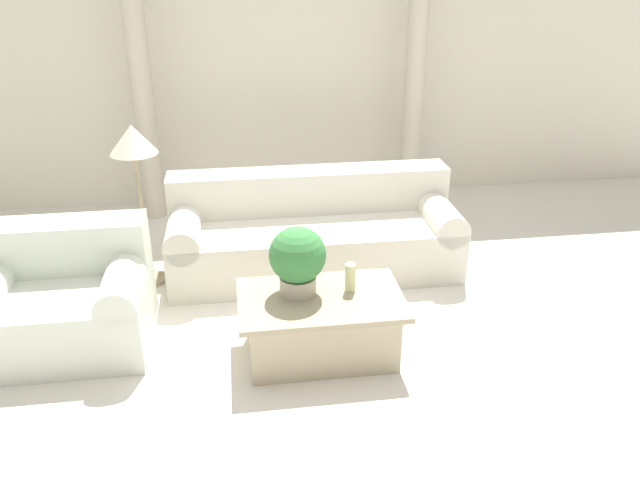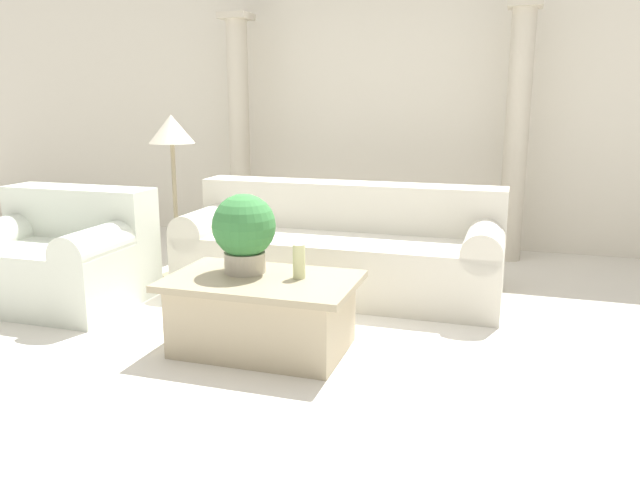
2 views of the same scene
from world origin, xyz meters
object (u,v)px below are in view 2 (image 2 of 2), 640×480
(coffee_table, at_px, (263,313))
(potted_plant, at_px, (244,230))
(sofa_long, at_px, (341,249))
(loveseat, at_px, (61,255))
(floor_lamp, at_px, (172,143))

(coffee_table, bearing_deg, potted_plant, 150.23)
(potted_plant, bearing_deg, sofa_long, 77.71)
(coffee_table, xyz_separation_m, potted_plant, (-0.14, 0.08, 0.48))
(loveseat, distance_m, floor_lamp, 1.23)
(coffee_table, distance_m, potted_plant, 0.51)
(sofa_long, relative_size, loveseat, 2.07)
(loveseat, bearing_deg, sofa_long, 24.70)
(coffee_table, distance_m, floor_lamp, 2.00)
(coffee_table, xyz_separation_m, floor_lamp, (-1.29, 1.24, 0.90))
(loveseat, bearing_deg, coffee_table, -13.46)
(loveseat, height_order, coffee_table, loveseat)
(sofa_long, height_order, loveseat, same)
(potted_plant, xyz_separation_m, floor_lamp, (-1.14, 1.15, 0.42))
(sofa_long, bearing_deg, floor_lamp, -177.46)
(coffee_table, height_order, potted_plant, potted_plant)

